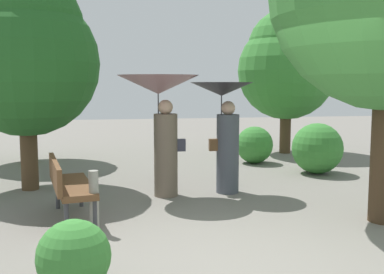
{
  "coord_description": "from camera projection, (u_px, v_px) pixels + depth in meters",
  "views": [
    {
      "loc": [
        -1.46,
        -4.54,
        1.83
      ],
      "look_at": [
        0.0,
        3.4,
        0.91
      ],
      "focal_mm": 43.3,
      "sensor_mm": 36.0,
      "label": 1
    }
  ],
  "objects": [
    {
      "name": "ground_plane",
      "position": [
        250.0,
        258.0,
        4.91
      ],
      "size": [
        40.0,
        40.0,
        0.0
      ],
      "primitive_type": "plane",
      "color": "slate"
    },
    {
      "name": "person_right",
      "position": [
        224.0,
        117.0,
        7.72
      ],
      "size": [
        1.05,
        1.05,
        1.87
      ],
      "rotation": [
        0.0,
        0.0,
        1.56
      ],
      "color": "#474C56",
      "rests_on": "ground"
    },
    {
      "name": "bush_path_right",
      "position": [
        317.0,
        148.0,
        9.49
      ],
      "size": [
        1.04,
        1.04,
        1.04
      ],
      "primitive_type": "sphere",
      "color": "#387F33",
      "rests_on": "ground"
    },
    {
      "name": "park_bench",
      "position": [
        68.0,
        183.0,
        6.21
      ],
      "size": [
        0.74,
        1.56,
        0.83
      ],
      "rotation": [
        0.0,
        0.0,
        1.75
      ],
      "color": "#38383D",
      "rests_on": "ground"
    },
    {
      "name": "bush_path_left",
      "position": [
        74.0,
        257.0,
        4.06
      ],
      "size": [
        0.66,
        0.66,
        0.66
      ],
      "primitive_type": "sphere",
      "color": "#387F33",
      "rests_on": "ground"
    },
    {
      "name": "tree_mid_left",
      "position": [
        25.0,
        52.0,
        7.83
      ],
      "size": [
        2.49,
        2.49,
        3.77
      ],
      "color": "#4C3823",
      "rests_on": "ground"
    },
    {
      "name": "bush_behind_bench",
      "position": [
        254.0,
        145.0,
        10.75
      ],
      "size": [
        0.86,
        0.86,
        0.86
      ],
      "primitive_type": "sphere",
      "color": "#387F33",
      "rests_on": "ground"
    },
    {
      "name": "path_marker_post",
      "position": [
        94.0,
        201.0,
        5.72
      ],
      "size": [
        0.12,
        0.12,
        0.78
      ],
      "primitive_type": "cylinder",
      "color": "gray",
      "rests_on": "ground"
    },
    {
      "name": "tree_near_left",
      "position": [
        24.0,
        61.0,
        10.62
      ],
      "size": [
        2.58,
        2.58,
        3.77
      ],
      "color": "brown",
      "rests_on": "ground"
    },
    {
      "name": "tree_mid_right",
      "position": [
        287.0,
        64.0,
        12.13
      ],
      "size": [
        2.56,
        2.56,
        3.79
      ],
      "color": "#4C3823",
      "rests_on": "ground"
    },
    {
      "name": "person_left",
      "position": [
        160.0,
        105.0,
        7.46
      ],
      "size": [
        1.32,
        1.32,
        1.98
      ],
      "rotation": [
        0.0,
        0.0,
        1.56
      ],
      "color": "#6B5B4C",
      "rests_on": "ground"
    }
  ]
}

